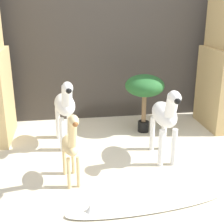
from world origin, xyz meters
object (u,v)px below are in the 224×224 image
at_px(surfboard, 146,204).
at_px(potted_palm_front, 145,88).
at_px(zebra_left, 65,106).
at_px(giraffe_figurine, 71,144).
at_px(zebra_right, 165,116).

bearing_deg(surfboard, potted_palm_front, 76.76).
xyz_separation_m(zebra_left, surfboard, (0.51, -1.04, -0.38)).
bearing_deg(surfboard, giraffe_figurine, 143.50).
height_order(zebra_right, surfboard, zebra_right).
bearing_deg(potted_palm_front, giraffe_figurine, -130.41).
bearing_deg(potted_palm_front, zebra_left, -164.51).
bearing_deg(zebra_right, zebra_left, 153.59).
distance_m(zebra_right, giraffe_figurine, 0.85).
distance_m(zebra_right, surfboard, 0.81).
distance_m(giraffe_figurine, potted_palm_front, 1.21).
height_order(zebra_left, giraffe_figurine, zebra_left).
distance_m(zebra_left, giraffe_figurine, 0.69).
distance_m(potted_palm_front, surfboard, 1.38).
xyz_separation_m(zebra_left, potted_palm_front, (0.81, 0.22, 0.08)).
bearing_deg(giraffe_figurine, zebra_right, 19.44).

